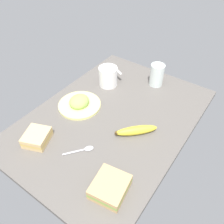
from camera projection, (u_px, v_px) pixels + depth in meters
tabletop at (112, 119)px, 103.35cm from camera, size 90.00×64.00×2.00cm
plate_of_food at (79, 103)px, 107.00cm from camera, size 19.52×19.52×5.64cm
coffee_mug_black at (108, 76)px, 117.17cm from camera, size 11.88×9.37×9.90cm
sandwich_main at (110, 187)px, 75.43cm from camera, size 13.51×12.51×4.40cm
sandwich_side at (37, 137)px, 91.00cm from camera, size 12.53×11.98×4.40cm
glass_of_milk at (157, 76)px, 117.34cm from camera, size 6.92×6.92×11.30cm
banana at (136, 130)px, 94.25cm from camera, size 15.04×14.69×3.72cm
spoon at (83, 150)px, 88.86cm from camera, size 10.36×8.52×0.80cm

